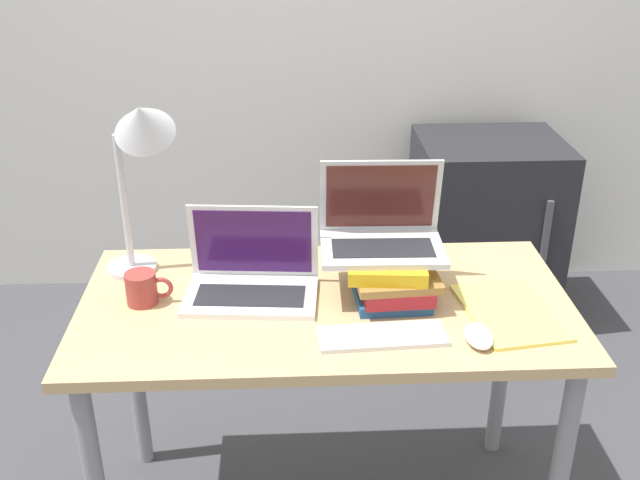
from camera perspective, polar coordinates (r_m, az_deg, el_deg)
desk at (r=2.04m, az=0.43°, el=-7.04°), size 1.30×0.66×0.76m
laptop_left at (r=2.01m, az=-5.22°, el=-2.86°), size 0.37×0.25×0.23m
book_stack at (r=1.99m, az=5.36°, el=-2.65°), size 0.25×0.29×0.12m
laptop_on_books at (r=1.98m, az=4.71°, el=0.70°), size 0.33×0.23×0.23m
wireless_keyboard at (r=1.84m, az=4.78°, el=-7.30°), size 0.32×0.13×0.01m
mouse at (r=1.86m, az=12.00°, el=-7.17°), size 0.07×0.11×0.03m
notepad at (r=1.99m, az=14.22°, el=-5.35°), size 0.25×0.34×0.01m
mug at (r=2.01m, az=-13.36°, el=-3.59°), size 0.12×0.08×0.09m
desk_lamp at (r=2.01m, az=-13.57°, el=7.39°), size 0.23×0.20×0.54m
mini_fridge at (r=3.29m, az=12.35°, el=0.73°), size 0.59×0.51×0.80m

